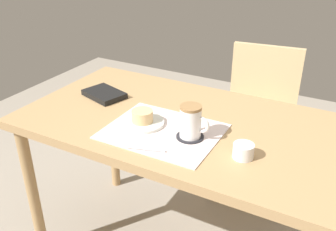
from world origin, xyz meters
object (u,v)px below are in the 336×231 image
object	(u,v)px
wooden_chair	(258,114)
pastry	(142,116)
pastry_plate	(143,123)
coffee_mug	(191,121)
small_book	(104,94)
sugar_bowl	(243,151)
dining_table	(180,137)

from	to	relation	value
wooden_chair	pastry	xyz separation A→B (m)	(-0.24, -0.83, 0.30)
wooden_chair	pastry_plate	size ratio (longest dim) A/B	4.94
coffee_mug	small_book	xyz separation A→B (m)	(-0.50, 0.15, -0.06)
wooden_chair	sugar_bowl	distance (m)	0.93
dining_table	wooden_chair	bearing A→B (deg)	79.48
pastry_plate	wooden_chair	bearing A→B (deg)	74.01
pastry_plate	pastry	xyz separation A→B (m)	(0.00, 0.00, 0.03)
dining_table	pastry	size ratio (longest dim) A/B	15.67
dining_table	coffee_mug	bearing A→B (deg)	-49.40
dining_table	pastry	bearing A→B (deg)	-132.86
pastry_plate	sugar_bowl	distance (m)	0.41
wooden_chair	coffee_mug	size ratio (longest dim) A/B	6.89
wooden_chair	pastry_plate	xyz separation A→B (m)	(-0.24, -0.83, 0.28)
dining_table	pastry	distance (m)	0.20
coffee_mug	sugar_bowl	world-z (taller)	coffee_mug
wooden_chair	pastry	size ratio (longest dim) A/B	10.22
dining_table	coffee_mug	size ratio (longest dim) A/B	10.56
pastry	sugar_bowl	distance (m)	0.41
sugar_bowl	pastry	bearing A→B (deg)	175.44
wooden_chair	small_book	world-z (taller)	wooden_chair
sugar_bowl	coffee_mug	bearing A→B (deg)	171.89
sugar_bowl	small_book	world-z (taller)	sugar_bowl
sugar_bowl	small_book	distance (m)	0.72
pastry	dining_table	bearing A→B (deg)	47.14
pastry	coffee_mug	size ratio (longest dim) A/B	0.67
coffee_mug	sugar_bowl	distance (m)	0.21
dining_table	small_book	distance (m)	0.41
wooden_chair	small_book	distance (m)	0.91
pastry_plate	small_book	size ratio (longest dim) A/B	0.93
pastry_plate	sugar_bowl	bearing A→B (deg)	-4.56
dining_table	coffee_mug	xyz separation A→B (m)	(0.10, -0.12, 0.15)
wooden_chair	dining_table	bearing A→B (deg)	72.81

